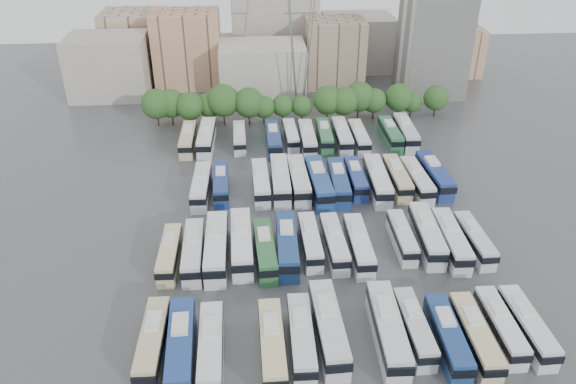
{
  "coord_description": "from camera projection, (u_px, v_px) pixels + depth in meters",
  "views": [
    {
      "loc": [
        -9.85,
        -69.93,
        47.53
      ],
      "look_at": [
        -3.99,
        6.68,
        3.0
      ],
      "focal_mm": 35.0,
      "sensor_mm": 36.0,
      "label": 1
    }
  ],
  "objects": [
    {
      "name": "bus_r2_s6",
      "position": [
        299.0,
        180.0,
        94.31
      ],
      "size": [
        3.18,
        13.2,
        4.12
      ],
      "rotation": [
        0.0,
        0.0,
        0.02
      ],
      "color": "silver",
      "rests_on": "ground"
    },
    {
      "name": "bus_r3_s13",
      "position": [
        406.0,
        132.0,
        111.36
      ],
      "size": [
        3.34,
        13.07,
        4.07
      ],
      "rotation": [
        0.0,
        0.0,
        -0.04
      ],
      "color": "silver",
      "rests_on": "ground"
    },
    {
      "name": "bus_r0_s10",
      "position": [
        447.0,
        337.0,
        63.07
      ],
      "size": [
        2.89,
        11.81,
        3.68
      ],
      "rotation": [
        0.0,
        0.0,
        -0.03
      ],
      "color": "navy",
      "rests_on": "ground"
    },
    {
      "name": "bus_r1_s8",
      "position": [
        359.0,
        245.0,
        78.31
      ],
      "size": [
        2.67,
        12.07,
        3.79
      ],
      "rotation": [
        0.0,
        0.0,
        -0.0
      ],
      "color": "white",
      "rests_on": "ground"
    },
    {
      "name": "bus_r0_s4",
      "position": [
        272.0,
        345.0,
        61.9
      ],
      "size": [
        2.76,
        12.19,
        3.82
      ],
      "rotation": [
        0.0,
        0.0,
        0.01
      ],
      "color": "beige",
      "rests_on": "ground"
    },
    {
      "name": "bus_r1_s11",
      "position": [
        427.0,
        234.0,
        80.34
      ],
      "size": [
        3.49,
        13.12,
        4.08
      ],
      "rotation": [
        0.0,
        0.0,
        -0.05
      ],
      "color": "silver",
      "rests_on": "ground"
    },
    {
      "name": "tree_line",
      "position": [
        286.0,
        102.0,
        118.71
      ],
      "size": [
        65.76,
        7.9,
        8.74
      ],
      "color": "black",
      "rests_on": "ground"
    },
    {
      "name": "bus_r3_s6",
      "position": [
        291.0,
        135.0,
        110.83
      ],
      "size": [
        2.69,
        11.09,
        3.46
      ],
      "rotation": [
        0.0,
        0.0,
        0.03
      ],
      "color": "white",
      "rests_on": "ground"
    },
    {
      "name": "bus_r3_s7",
      "position": [
        307.0,
        138.0,
        108.98
      ],
      "size": [
        2.82,
        12.45,
        3.9
      ],
      "rotation": [
        0.0,
        0.0,
        -0.01
      ],
      "color": "silver",
      "rests_on": "ground"
    },
    {
      "name": "bus_r1_s3",
      "position": [
        242.0,
        243.0,
        78.44
      ],
      "size": [
        3.2,
        13.47,
        4.21
      ],
      "rotation": [
        0.0,
        0.0,
        0.02
      ],
      "color": "silver",
      "rests_on": "ground"
    },
    {
      "name": "bus_r0_s2",
      "position": [
        211.0,
        348.0,
        61.5
      ],
      "size": [
        2.81,
        12.12,
        3.79
      ],
      "rotation": [
        0.0,
        0.0,
        0.01
      ],
      "color": "silver",
      "rests_on": "ground"
    },
    {
      "name": "bus_r3_s5",
      "position": [
        273.0,
        139.0,
        108.75
      ],
      "size": [
        2.75,
        12.24,
        3.83
      ],
      "rotation": [
        0.0,
        0.0,
        0.01
      ],
      "color": "navy",
      "rests_on": "ground"
    },
    {
      "name": "bus_r2_s1",
      "position": [
        201.0,
        186.0,
        92.76
      ],
      "size": [
        3.01,
        12.24,
        3.82
      ],
      "rotation": [
        0.0,
        0.0,
        -0.03
      ],
      "color": "silver",
      "rests_on": "ground"
    },
    {
      "name": "bus_r2_s8",
      "position": [
        339.0,
        182.0,
        93.81
      ],
      "size": [
        3.16,
        12.68,
        3.95
      ],
      "rotation": [
        0.0,
        0.0,
        -0.03
      ],
      "color": "navy",
      "rests_on": "ground"
    },
    {
      "name": "bus_r1_s5",
      "position": [
        287.0,
        245.0,
        78.16
      ],
      "size": [
        3.18,
        13.01,
        4.06
      ],
      "rotation": [
        0.0,
        0.0,
        -0.03
      ],
      "color": "navy",
      "rests_on": "ground"
    },
    {
      "name": "bus_r1_s1",
      "position": [
        193.0,
        251.0,
        77.0
      ],
      "size": [
        2.85,
        12.26,
        3.83
      ],
      "rotation": [
        0.0,
        0.0,
        0.02
      ],
      "color": "silver",
      "rests_on": "ground"
    },
    {
      "name": "bus_r0_s1",
      "position": [
        181.0,
        347.0,
        61.5
      ],
      "size": [
        3.36,
        13.08,
        4.07
      ],
      "rotation": [
        0.0,
        0.0,
        0.04
      ],
      "color": "navy",
      "rests_on": "ground"
    },
    {
      "name": "bus_r3_s10",
      "position": [
        359.0,
        137.0,
        109.76
      ],
      "size": [
        2.59,
        11.78,
        3.7
      ],
      "rotation": [
        0.0,
        0.0,
        0.0
      ],
      "color": "silver",
      "rests_on": "ground"
    },
    {
      "name": "bus_r1_s13",
      "position": [
        474.0,
        240.0,
        79.69
      ],
      "size": [
        2.71,
        11.23,
        3.51
      ],
      "rotation": [
        0.0,
        0.0,
        0.02
      ],
      "color": "silver",
      "rests_on": "ground"
    },
    {
      "name": "bus_r1_s10",
      "position": [
        402.0,
        237.0,
        80.4
      ],
      "size": [
        2.53,
        10.86,
        3.4
      ],
      "rotation": [
        0.0,
        0.0,
        -0.02
      ],
      "color": "silver",
      "rests_on": "ground"
    },
    {
      "name": "bus_r0_s8",
      "position": [
        388.0,
        329.0,
        63.73
      ],
      "size": [
        3.37,
        13.51,
        4.21
      ],
      "rotation": [
        0.0,
        0.0,
        -0.03
      ],
      "color": "silver",
      "rests_on": "ground"
    },
    {
      "name": "bus_r1_s7",
      "position": [
        334.0,
        243.0,
        78.87
      ],
      "size": [
        2.87,
        11.73,
        3.66
      ],
      "rotation": [
        0.0,
        0.0,
        0.03
      ],
      "color": "silver",
      "rests_on": "ground"
    },
    {
      "name": "bus_r0_s0",
      "position": [
        153.0,
        342.0,
        62.4
      ],
      "size": [
        2.83,
        11.95,
        3.73
      ],
      "rotation": [
        0.0,
        0.0,
        -0.02
      ],
      "color": "#CABC8A",
      "rests_on": "ground"
    },
    {
      "name": "bus_r1_s4",
      "position": [
        265.0,
        250.0,
        77.31
      ],
      "size": [
        3.19,
        12.06,
        3.75
      ],
      "rotation": [
        0.0,
        0.0,
        0.05
      ],
      "color": "#2B6538",
      "rests_on": "ground"
    },
    {
      "name": "bus_r3_s1",
      "position": [
        207.0,
        137.0,
        109.16
      ],
      "size": [
        3.33,
        13.16,
        4.1
      ],
      "rotation": [
        0.0,
        0.0,
        -0.04
      ],
      "color": "silver",
      "rests_on": "ground"
    },
    {
      "name": "bus_r2_s13",
      "position": [
        434.0,
        175.0,
        95.87
      ],
      "size": [
        3.41,
        13.13,
        4.08
      ],
      "rotation": [
        0.0,
        0.0,
        0.04
      ],
      "color": "navy",
      "rests_on": "ground"
    },
    {
      "name": "city_buildings",
      "position": [
        255.0,
        48.0,
        142.36
      ],
      "size": [
        102.0,
        35.0,
        20.0
      ],
      "color": "#9E998E",
      "rests_on": "ground"
    },
    {
      "name": "electricity_pylon",
      "position": [
        301.0,
        25.0,
        118.72
      ],
      "size": [
        9.0,
        6.91,
        33.83
      ],
      "color": "slate",
      "rests_on": "ground"
    },
    {
      "name": "bus_r2_s7",
      "position": [
        319.0,
        182.0,
        93.43
      ],
      "size": [
        3.6,
        13.82,
        4.3
      ],
      "rotation": [
        0.0,
        0.0,
        0.05
      ],
      "color": "navy",
      "rests_on": "ground"
    },
    {
      "name": "bus_r3_s9",
      "position": [
        342.0,
        136.0,
        110.09
      ],
      "size": [
        2.83,
        12.53,
        3.92
      ],
      "rotation": [
        0.0,
        0.0,
        -0.01
      ],
      "color": "silver",
      "rests_on": "ground"
    },
    {
      "name": "bus_r2_s4",
      "position": [
        261.0,
        182.0,
        93.85
      ],
      "size": [
        2.93,
        12.29,
        3.84
      ],
      "rotation": [
        0.0,
        0.0,
        0.02
      ],
      "color": "white",
      "rests_on": "ground"
    },
    {
      "name": "bus_r0_s9",
      "position": [
        414.0,
        327.0,
        64.47
      ],
      "size": [
        2.62,
        11.21,
        3.51
      ],
      "rotation": [
        0.0,
        0.0,
        0.02
      ],
      "color": "silver",
      "rests_on": "ground"
    },
    {
      "name": "bus_r1_s2",
      "position": [
        216.0,
        247.0,
        77.43
      ],
      "size": [
        3.01,
        13.68,
        4.29
      ],
      "rotation": [
        0.0,
        0.0,
        -0.0
      ],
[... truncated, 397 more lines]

